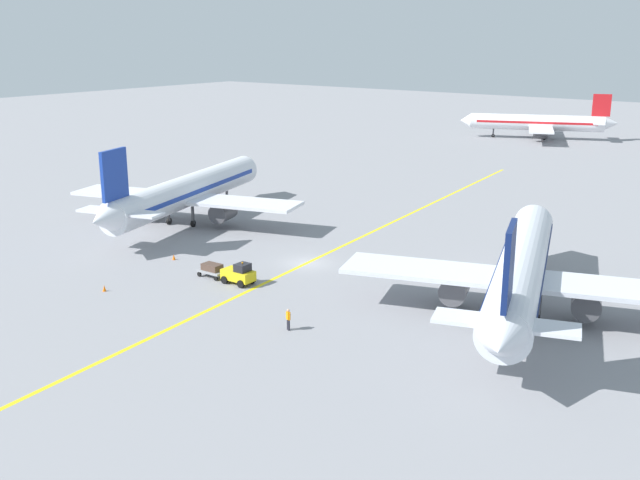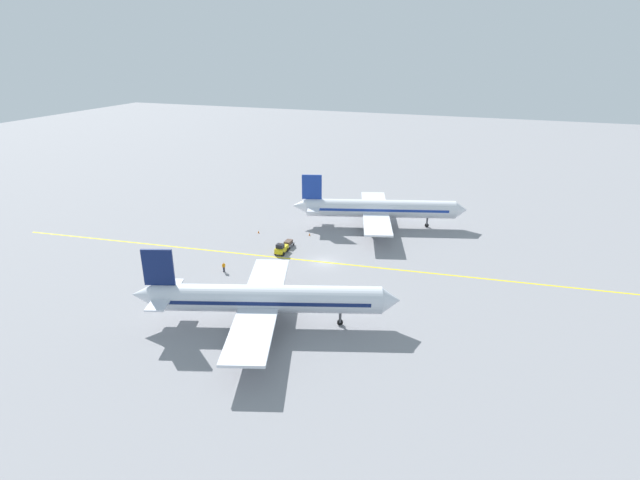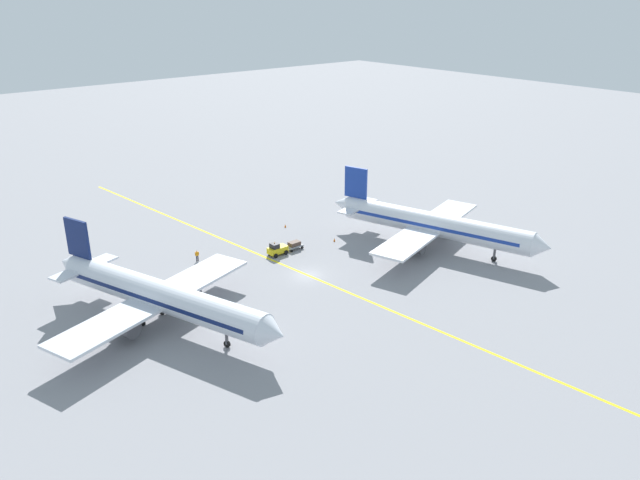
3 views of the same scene
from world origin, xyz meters
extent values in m
plane|color=gray|center=(0.00, 0.00, 0.00)|extent=(400.00, 400.00, 0.00)
cube|color=yellow|center=(0.00, 0.00, 0.00)|extent=(11.95, 119.48, 0.01)
cylinder|color=silver|center=(-21.20, 4.71, 3.80)|extent=(11.92, 29.80, 3.60)
cone|color=silver|center=(-25.77, 20.25, 3.80)|extent=(3.96, 3.27, 3.42)
cone|color=silver|center=(-16.55, -11.12, 4.10)|extent=(3.78, 3.74, 3.06)
cube|color=#193899|center=(-21.20, 4.71, 3.95)|extent=(11.11, 26.93, 0.50)
cube|color=silver|center=(-20.92, 3.75, 3.08)|extent=(28.33, 12.89, 0.36)
cylinder|color=#4C4C51|center=(-25.72, 2.34, 1.83)|extent=(3.01, 3.69, 2.20)
cylinder|color=#4C4C51|center=(-16.12, 5.16, 1.83)|extent=(3.01, 3.69, 2.20)
cube|color=#193899|center=(-17.25, -8.73, 8.10)|extent=(1.47, 3.94, 5.00)
cube|color=silver|center=(-17.39, -8.25, 4.20)|extent=(9.31, 4.84, 0.24)
cylinder|color=#4C4C51|center=(-23.91, 13.92, 1.40)|extent=(0.36, 0.36, 2.00)
cylinder|color=black|center=(-23.91, 13.92, 0.40)|extent=(0.49, 0.85, 0.80)
cylinder|color=#4C4C51|center=(-22.17, 2.34, 1.40)|extent=(0.36, 0.36, 2.00)
cylinder|color=black|center=(-22.17, 2.34, 0.40)|extent=(0.49, 0.85, 0.80)
cylinder|color=#4C4C51|center=(-19.10, 3.24, 1.40)|extent=(0.36, 0.36, 2.00)
cylinder|color=black|center=(-19.10, 3.24, 0.40)|extent=(0.49, 0.85, 0.80)
cylinder|color=silver|center=(21.68, -0.31, 3.80)|extent=(12.68, 29.65, 3.60)
cone|color=silver|center=(16.68, 15.10, 3.80)|extent=(3.99, 3.34, 3.42)
cone|color=silver|center=(26.78, -16.00, 4.10)|extent=(3.84, 3.80, 3.06)
cube|color=#0F1E51|center=(21.68, -0.31, 3.95)|extent=(11.80, 26.81, 0.50)
cube|color=silver|center=(21.99, -1.26, 3.08)|extent=(28.24, 13.59, 0.36)
cylinder|color=#4C4C51|center=(17.24, -2.80, 1.83)|extent=(3.08, 3.72, 2.20)
cylinder|color=#4C4C51|center=(26.75, 0.29, 1.83)|extent=(3.08, 3.72, 2.20)
cube|color=#0F1E51|center=(26.01, -13.62, 8.10)|extent=(1.58, 3.92, 5.00)
cube|color=silver|center=(25.85, -13.15, 4.20)|extent=(9.30, 5.06, 0.24)
cylinder|color=#4C4C51|center=(18.72, 8.83, 1.40)|extent=(0.36, 0.36, 2.00)
cylinder|color=black|center=(18.72, 8.83, 0.40)|extent=(0.51, 0.85, 0.80)
cylinder|color=#4C4C51|center=(20.78, -2.70, 1.40)|extent=(0.36, 0.36, 2.00)
cylinder|color=black|center=(20.78, -2.70, 0.40)|extent=(0.51, 0.85, 0.80)
cylinder|color=#4C4C51|center=(23.82, -1.71, 1.40)|extent=(0.36, 0.36, 2.00)
cylinder|color=black|center=(23.82, -1.71, 0.40)|extent=(0.51, 0.85, 0.80)
cylinder|color=white|center=(-15.41, 98.39, 3.42)|extent=(26.24, 13.14, 3.24)
cone|color=white|center=(-28.93, 92.92, 3.42)|extent=(3.16, 3.66, 3.08)
cone|color=white|center=(-1.65, 103.97, 3.69)|extent=(3.54, 3.57, 2.75)
cube|color=red|center=(-15.41, 98.39, 3.55)|extent=(23.75, 12.17, 0.45)
cube|color=white|center=(-14.58, 98.73, 2.77)|extent=(13.80, 25.11, 0.32)
cylinder|color=#4C4C51|center=(-12.89, 94.56, 1.65)|extent=(3.41, 2.92, 1.98)
cylinder|color=#4C4C51|center=(-16.27, 102.90, 1.65)|extent=(3.41, 2.92, 1.98)
cube|color=red|center=(-3.74, 103.12, 7.29)|extent=(3.46, 1.65, 4.50)
cube|color=white|center=(-4.15, 102.95, 3.78)|extent=(5.04, 8.32, 0.22)
cylinder|color=#4C4C51|center=(-23.42, 95.15, 1.26)|extent=(0.32, 0.32, 1.80)
cylinder|color=black|center=(-23.42, 95.15, 0.36)|extent=(0.76, 0.50, 0.72)
cylinder|color=#4C4C51|center=(-13.20, 97.73, 1.26)|extent=(0.32, 0.32, 1.80)
cylinder|color=black|center=(-13.20, 97.73, 0.36)|extent=(0.76, 0.50, 0.72)
cylinder|color=#4C4C51|center=(-14.29, 100.40, 1.26)|extent=(0.32, 0.32, 1.80)
cylinder|color=black|center=(-14.29, 100.40, 0.36)|extent=(0.76, 0.50, 0.72)
cube|color=gold|center=(-1.16, -8.51, 0.80)|extent=(3.02, 1.54, 0.90)
cube|color=black|center=(-0.61, -8.50, 1.60)|extent=(1.12, 1.29, 0.70)
sphere|color=orange|center=(-0.61, -8.50, 2.03)|extent=(0.16, 0.16, 0.16)
cylinder|color=black|center=(-0.20, -7.74, 0.35)|extent=(0.70, 0.26, 0.70)
cylinder|color=black|center=(-0.18, -9.24, 0.35)|extent=(0.70, 0.26, 0.70)
cylinder|color=black|center=(-2.15, -7.77, 0.35)|extent=(0.70, 0.26, 0.70)
cylinder|color=black|center=(-2.13, -9.27, 0.35)|extent=(0.70, 0.26, 0.70)
cube|color=gray|center=(-4.36, -8.54, 0.54)|extent=(2.62, 1.43, 0.20)
cube|color=#4C382D|center=(-4.36, -8.54, 0.94)|extent=(1.83, 1.14, 0.60)
cylinder|color=black|center=(-3.33, -7.90, 0.22)|extent=(0.44, 0.15, 0.44)
cylinder|color=black|center=(-3.31, -9.16, 0.22)|extent=(0.44, 0.15, 0.44)
cylinder|color=black|center=(-5.41, -7.93, 0.22)|extent=(0.44, 0.15, 0.44)
cylinder|color=black|center=(-5.39, -9.19, 0.22)|extent=(0.44, 0.15, 0.44)
cylinder|color=#23232D|center=(9.17, -14.18, 0.42)|extent=(0.16, 0.16, 0.85)
cylinder|color=#23232D|center=(9.35, -14.27, 0.42)|extent=(0.16, 0.16, 0.85)
cube|color=orange|center=(9.26, -14.23, 1.15)|extent=(0.42, 0.36, 0.60)
cylinder|color=orange|center=(9.04, -14.12, 1.15)|extent=(0.10, 0.10, 0.55)
cylinder|color=orange|center=(9.47, -14.34, 1.15)|extent=(0.10, 0.10, 0.55)
sphere|color=tan|center=(9.26, -14.23, 1.57)|extent=(0.22, 0.22, 0.22)
cone|color=orange|center=(-11.19, -7.00, 0.28)|extent=(0.32, 0.32, 0.55)
cone|color=orange|center=(-9.04, -17.00, 0.28)|extent=(0.32, 0.32, 0.55)
camera|label=1|loc=(42.60, -54.82, 21.65)|focal=42.00mm
camera|label=2|loc=(74.03, 25.90, 34.84)|focal=28.00mm
camera|label=3|loc=(49.51, 61.31, 37.10)|focal=35.00mm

